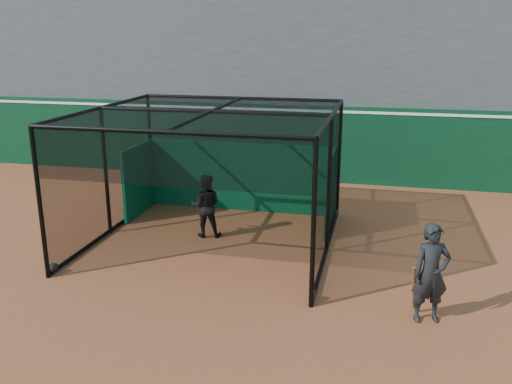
# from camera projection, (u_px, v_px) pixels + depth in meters

# --- Properties ---
(ground) EXTENTS (120.00, 120.00, 0.00)m
(ground) POSITION_uv_depth(u_px,v_px,m) (204.00, 287.00, 10.52)
(ground) COLOR brown
(ground) RESTS_ON ground
(outfield_wall) EXTENTS (50.00, 0.50, 2.50)m
(outfield_wall) POSITION_uv_depth(u_px,v_px,m) (284.00, 141.00, 18.10)
(outfield_wall) COLOR #09331B
(outfield_wall) RESTS_ON ground
(grandstand) EXTENTS (50.00, 7.85, 8.95)m
(grandstand) POSITION_uv_depth(u_px,v_px,m) (303.00, 40.00, 20.72)
(grandstand) COLOR #4C4C4F
(grandstand) RESTS_ON ground
(batting_cage) EXTENTS (5.43, 5.35, 3.08)m
(batting_cage) POSITION_uv_depth(u_px,v_px,m) (212.00, 179.00, 12.40)
(batting_cage) COLOR black
(batting_cage) RESTS_ON ground
(batter) EXTENTS (0.85, 0.72, 1.53)m
(batter) POSITION_uv_depth(u_px,v_px,m) (206.00, 206.00, 12.99)
(batter) COLOR black
(batter) RESTS_ON ground
(on_deck_player) EXTENTS (0.73, 0.59, 1.74)m
(on_deck_player) POSITION_uv_depth(u_px,v_px,m) (431.00, 274.00, 9.09)
(on_deck_player) COLOR black
(on_deck_player) RESTS_ON ground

